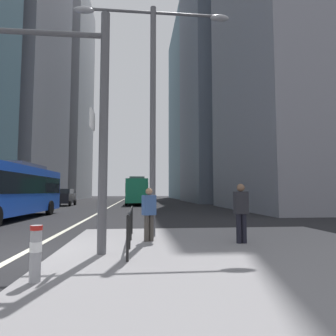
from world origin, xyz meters
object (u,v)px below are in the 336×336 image
object	(u,v)px
bollard_left	(36,250)
pedestrian_waiting	(241,210)
street_lamp_post	(153,86)
pedestrian_walking	(149,212)
city_bus_red_receding	(137,190)
car_oncoming_mid	(65,197)
car_receding_far	(146,195)
car_receding_near	(137,195)
city_bus_blue_oncoming	(8,188)
traffic_signal_gantry	(4,86)

from	to	relation	value
bollard_left	pedestrian_waiting	bearing A→B (deg)	34.67
street_lamp_post	pedestrian_walking	distance (m)	4.37
pedestrian_waiting	pedestrian_walking	xyz separation A→B (m)	(-2.65, 0.61, -0.08)
city_bus_red_receding	car_oncoming_mid	distance (m)	8.80
bollard_left	pedestrian_waiting	size ratio (longest dim) A/B	0.54
car_receding_far	street_lamp_post	world-z (taller)	street_lamp_post
pedestrian_walking	car_receding_near	bearing A→B (deg)	90.58
car_oncoming_mid	pedestrian_waiting	size ratio (longest dim) A/B	2.50
street_lamp_post	pedestrian_waiting	size ratio (longest dim) A/B	4.68
car_receding_near	car_receding_far	world-z (taller)	same
car_oncoming_mid	car_receding_near	xyz separation A→B (m)	(8.30, 25.74, -0.00)
city_bus_red_receding	car_oncoming_mid	bearing A→B (deg)	-161.89
city_bus_blue_oncoming	car_oncoming_mid	bearing A→B (deg)	93.28
city_bus_red_receding	city_bus_blue_oncoming	bearing A→B (deg)	-110.01
car_receding_near	bollard_left	world-z (taller)	car_receding_near
traffic_signal_gantry	pedestrian_waiting	size ratio (longest dim) A/B	4.11
bollard_left	city_bus_blue_oncoming	bearing A→B (deg)	114.60
pedestrian_walking	city_bus_red_receding	bearing A→B (deg)	90.98
traffic_signal_gantry	pedestrian_waiting	bearing A→B (deg)	10.15
street_lamp_post	bollard_left	xyz separation A→B (m)	(-2.16, -4.81, -4.62)
city_bus_blue_oncoming	car_receding_far	xyz separation A→B (m)	(8.81, 34.59, -0.85)
pedestrian_walking	car_receding_far	bearing A→B (deg)	88.70
pedestrian_walking	car_oncoming_mid	bearing A→B (deg)	108.55
car_receding_far	car_oncoming_mid	bearing A→B (deg)	-119.71
car_receding_near	city_bus_red_receding	bearing A→B (deg)	-89.93
bollard_left	street_lamp_post	bearing A→B (deg)	65.87
street_lamp_post	bollard_left	size ratio (longest dim) A/B	8.67
city_bus_blue_oncoming	street_lamp_post	distance (m)	11.74
car_receding_far	street_lamp_post	bearing A→B (deg)	-91.12
street_lamp_post	car_receding_near	bearing A→B (deg)	90.76
pedestrian_waiting	pedestrian_walking	bearing A→B (deg)	166.97
city_bus_red_receding	pedestrian_waiting	xyz separation A→B (m)	(3.15, -29.62, -0.73)
street_lamp_post	pedestrian_waiting	distance (m)	5.13
traffic_signal_gantry	street_lamp_post	distance (m)	4.74
car_receding_near	street_lamp_post	world-z (taller)	street_lamp_post
bollard_left	pedestrian_walking	world-z (taller)	pedestrian_walking
city_bus_red_receding	bollard_left	size ratio (longest dim) A/B	11.41
traffic_signal_gantry	street_lamp_post	xyz separation A→B (m)	(3.72, 2.71, 1.13)
pedestrian_waiting	street_lamp_post	bearing A→B (deg)	147.50
car_oncoming_mid	bollard_left	world-z (taller)	car_oncoming_mid
city_bus_blue_oncoming	city_bus_red_receding	xyz separation A→B (m)	(7.33, 20.13, -0.00)
car_receding_near	bollard_left	xyz separation A→B (m)	(-1.48, -55.86, -0.33)
pedestrian_waiting	pedestrian_walking	world-z (taller)	pedestrian_waiting
city_bus_red_receding	car_receding_far	world-z (taller)	city_bus_red_receding
car_receding_near	pedestrian_waiting	distance (m)	52.74
car_oncoming_mid	pedestrian_walking	world-z (taller)	car_oncoming_mid
car_receding_near	car_receding_far	xyz separation A→B (m)	(1.51, -8.56, 0.00)
car_receding_near	car_receding_far	bearing A→B (deg)	-80.01
city_bus_blue_oncoming	bollard_left	xyz separation A→B (m)	(5.82, -12.71, -1.17)
city_bus_blue_oncoming	car_oncoming_mid	distance (m)	17.46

